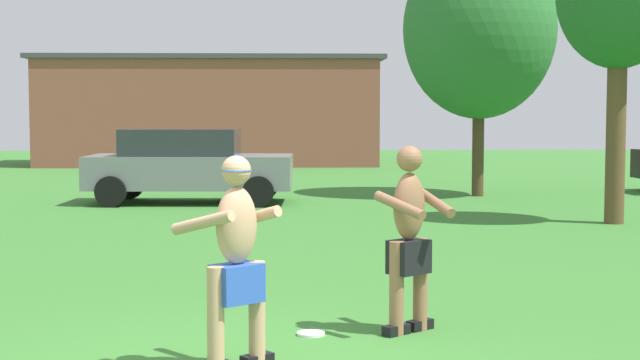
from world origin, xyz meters
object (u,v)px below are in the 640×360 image
Objects in this scene: player_near at (410,235)px; player_in_blue at (236,253)px; car_gray_far_end at (188,164)px; frisbee at (311,334)px; tree_near_building at (479,29)px.

player_near is 1.01× the size of player_in_blue.
frisbee is at bearing -79.46° from car_gray_far_end.
player_in_blue is at bearing -118.52° from frisbee.
player_near is 6.70× the size of frisbee.
player_near reaches higher than frisbee.
car_gray_far_end is (-2.25, 12.09, 0.81)m from frisbee.
player_in_blue reaches higher than car_gray_far_end.
player_in_blue is 0.38× the size of car_gray_far_end.
frisbee is 0.06× the size of car_gray_far_end.
frisbee is at bearing -175.78° from player_near.
player_near is 12.42m from car_gray_far_end.
player_in_blue is 1.54m from frisbee.
tree_near_building is at bearing 72.48° from frisbee.
car_gray_far_end is at bearing 100.54° from frisbee.
player_near reaches higher than car_gray_far_end.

